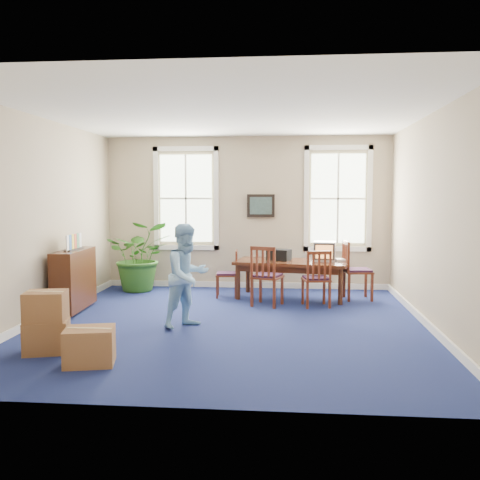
# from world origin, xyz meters

# --- Properties ---
(floor) EXTENTS (6.50, 6.50, 0.00)m
(floor) POSITION_xyz_m (0.00, 0.00, 0.00)
(floor) COLOR navy
(floor) RESTS_ON ground
(ceiling) EXTENTS (6.50, 6.50, 0.00)m
(ceiling) POSITION_xyz_m (0.00, 0.00, 3.20)
(ceiling) COLOR white
(ceiling) RESTS_ON ground
(wall_back) EXTENTS (6.50, 0.00, 6.50)m
(wall_back) POSITION_xyz_m (0.00, 3.25, 1.60)
(wall_back) COLOR tan
(wall_back) RESTS_ON ground
(wall_front) EXTENTS (6.50, 0.00, 6.50)m
(wall_front) POSITION_xyz_m (0.00, -3.25, 1.60)
(wall_front) COLOR tan
(wall_front) RESTS_ON ground
(wall_left) EXTENTS (0.00, 6.50, 6.50)m
(wall_left) POSITION_xyz_m (-3.00, 0.00, 1.60)
(wall_left) COLOR tan
(wall_left) RESTS_ON ground
(wall_right) EXTENTS (0.00, 6.50, 6.50)m
(wall_right) POSITION_xyz_m (3.00, 0.00, 1.60)
(wall_right) COLOR tan
(wall_right) RESTS_ON ground
(baseboard_back) EXTENTS (6.00, 0.04, 0.12)m
(baseboard_back) POSITION_xyz_m (0.00, 3.22, 0.06)
(baseboard_back) COLOR white
(baseboard_back) RESTS_ON ground
(baseboard_left) EXTENTS (0.04, 6.50, 0.12)m
(baseboard_left) POSITION_xyz_m (-2.97, 0.00, 0.06)
(baseboard_left) COLOR white
(baseboard_left) RESTS_ON ground
(baseboard_right) EXTENTS (0.04, 6.50, 0.12)m
(baseboard_right) POSITION_xyz_m (2.97, 0.00, 0.06)
(baseboard_right) COLOR white
(baseboard_right) RESTS_ON ground
(window_left) EXTENTS (1.40, 0.12, 2.20)m
(window_left) POSITION_xyz_m (-1.30, 3.23, 1.90)
(window_left) COLOR white
(window_left) RESTS_ON ground
(window_right) EXTENTS (1.40, 0.12, 2.20)m
(window_right) POSITION_xyz_m (1.90, 3.23, 1.90)
(window_right) COLOR white
(window_right) RESTS_ON ground
(wall_picture) EXTENTS (0.58, 0.06, 0.48)m
(wall_picture) POSITION_xyz_m (0.30, 3.20, 1.75)
(wall_picture) COLOR black
(wall_picture) RESTS_ON ground
(conference_table) EXTENTS (2.25, 1.31, 0.72)m
(conference_table) POSITION_xyz_m (0.95, 2.15, 0.36)
(conference_table) COLOR #462110
(conference_table) RESTS_ON ground
(crt_tv) EXTENTS (0.45, 0.48, 0.37)m
(crt_tv) POSITION_xyz_m (1.57, 2.20, 0.91)
(crt_tv) COLOR #B7B7BC
(crt_tv) RESTS_ON conference_table
(game_console) EXTENTS (0.20, 0.23, 0.05)m
(game_console) POSITION_xyz_m (1.86, 2.15, 0.75)
(game_console) COLOR white
(game_console) RESTS_ON conference_table
(equipment_bag) EXTENTS (0.50, 0.41, 0.21)m
(equipment_bag) POSITION_xyz_m (0.71, 2.20, 0.83)
(equipment_bag) COLOR black
(equipment_bag) RESTS_ON conference_table
(chair_near_left) EXTENTS (0.61, 0.61, 1.08)m
(chair_near_left) POSITION_xyz_m (0.51, 1.43, 0.54)
(chair_near_left) COLOR maroon
(chair_near_left) RESTS_ON ground
(chair_near_right) EXTENTS (0.53, 0.53, 1.02)m
(chair_near_right) POSITION_xyz_m (1.38, 1.43, 0.51)
(chair_near_right) COLOR maroon
(chair_near_right) RESTS_ON ground
(chair_end_left) EXTENTS (0.44, 0.44, 0.91)m
(chair_end_left) POSITION_xyz_m (-0.30, 2.15, 0.46)
(chair_end_left) COLOR maroon
(chair_end_left) RESTS_ON ground
(chair_end_right) EXTENTS (0.56, 0.56, 1.11)m
(chair_end_right) POSITION_xyz_m (2.20, 2.15, 0.56)
(chair_end_right) COLOR maroon
(chair_end_right) RESTS_ON ground
(man) EXTENTS (0.94, 0.96, 1.56)m
(man) POSITION_xyz_m (-0.62, -0.22, 0.78)
(man) COLOR #93C9F4
(man) RESTS_ON ground
(credenza) EXTENTS (0.43, 1.30, 1.01)m
(credenza) POSITION_xyz_m (-2.75, 0.67, 0.50)
(credenza) COLOR #462110
(credenza) RESTS_ON ground
(brochure_rack) EXTENTS (0.35, 0.65, 0.29)m
(brochure_rack) POSITION_xyz_m (-2.73, 0.67, 1.15)
(brochure_rack) COLOR #99999E
(brochure_rack) RESTS_ON credenza
(potted_plant) EXTENTS (1.54, 1.42, 1.44)m
(potted_plant) POSITION_xyz_m (-2.16, 2.66, 0.72)
(potted_plant) COLOR #275919
(potted_plant) RESTS_ON ground
(cardboard_boxes) EXTENTS (1.76, 1.76, 0.82)m
(cardboard_boxes) POSITION_xyz_m (-1.94, -1.56, 0.41)
(cardboard_boxes) COLOR #97643B
(cardboard_boxes) RESTS_ON ground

